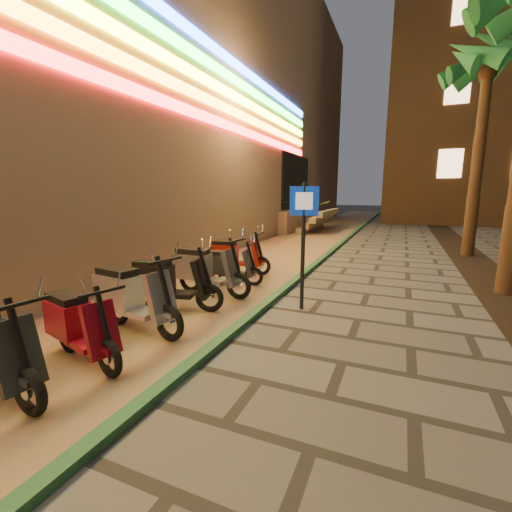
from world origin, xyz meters
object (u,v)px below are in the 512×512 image
at_px(pedestrian_sign, 303,229).
at_px(scooter_9, 224,266).
at_px(scooter_6, 130,296).
at_px(scooter_8, 203,269).
at_px(scooter_5, 77,325).
at_px(scooter_10, 233,255).
at_px(scooter_7, 167,282).

xyz_separation_m(pedestrian_sign, scooter_9, (-2.18, 0.97, -1.07)).
bearing_deg(pedestrian_sign, scooter_6, -154.23).
bearing_deg(pedestrian_sign, scooter_8, 161.40).
bearing_deg(scooter_5, scooter_10, 107.84).
bearing_deg(scooter_7, scooter_6, -101.27).
relative_size(scooter_5, scooter_8, 0.86).
distance_m(scooter_8, scooter_9, 0.88).
bearing_deg(scooter_7, scooter_8, 71.18).
relative_size(scooter_8, scooter_9, 1.22).
xyz_separation_m(scooter_5, scooter_10, (-0.32, 5.16, 0.02)).
xyz_separation_m(pedestrian_sign, scooter_6, (-2.27, -2.03, -0.98)).
relative_size(scooter_5, scooter_10, 0.95).
xyz_separation_m(scooter_6, scooter_10, (-0.22, 4.09, -0.05)).
bearing_deg(scooter_10, scooter_8, -90.22).
height_order(pedestrian_sign, scooter_7, pedestrian_sign).
distance_m(scooter_7, scooter_10, 3.10).
distance_m(scooter_5, scooter_7, 2.07).
bearing_deg(scooter_9, scooter_5, -102.36).
bearing_deg(scooter_10, scooter_9, -82.16).
bearing_deg(pedestrian_sign, scooter_7, -171.87).
relative_size(scooter_6, scooter_8, 1.00).
bearing_deg(pedestrian_sign, scooter_10, 124.41).
relative_size(scooter_7, scooter_9, 1.15).
height_order(pedestrian_sign, scooter_8, pedestrian_sign).
bearing_deg(scooter_6, scooter_8, 97.48).
relative_size(scooter_7, scooter_10, 1.04).
height_order(pedestrian_sign, scooter_5, pedestrian_sign).
height_order(scooter_7, scooter_9, scooter_7).
bearing_deg(pedestrian_sign, scooter_9, 139.92).
distance_m(pedestrian_sign, scooter_6, 3.20).
distance_m(scooter_6, scooter_9, 3.01).
bearing_deg(scooter_8, scooter_5, -86.00).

